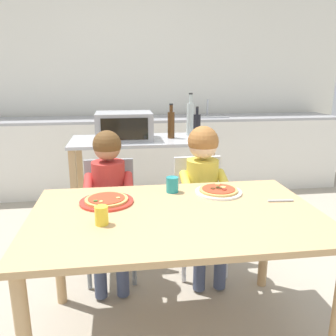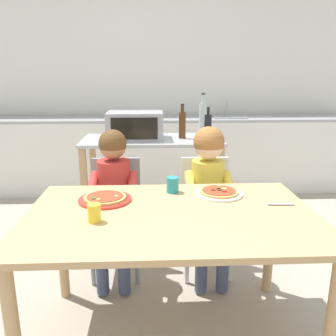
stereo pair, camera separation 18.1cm
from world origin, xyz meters
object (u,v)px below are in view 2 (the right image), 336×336
at_px(bottle_squat_spirits, 203,118).
at_px(serving_spoon, 281,204).
at_px(pizza_plate_red_rimmed, 105,199).
at_px(drinking_cup_teal, 173,185).
at_px(bottle_brown_beer, 208,127).
at_px(dining_chair_left, 116,208).
at_px(child_in_yellow_shirt, 209,183).
at_px(kitchen_island_cart, 152,172).
at_px(dining_table, 171,229).
at_px(pizza_plate_white, 219,192).
at_px(drinking_cup_yellow, 94,213).
at_px(dining_chair_right, 205,206).
at_px(toaster_oven, 135,126).
at_px(child_in_red_shirt, 113,189).
at_px(bottle_clear_vinegar, 182,124).

distance_m(bottle_squat_spirits, serving_spoon, 1.39).
distance_m(pizza_plate_red_rimmed, drinking_cup_teal, 0.40).
distance_m(bottle_brown_beer, pizza_plate_red_rimmed, 1.27).
height_order(dining_chair_left, child_in_yellow_shirt, child_in_yellow_shirt).
distance_m(kitchen_island_cart, dining_chair_left, 0.62).
bearing_deg(bottle_squat_spirits, dining_table, -104.14).
height_order(pizza_plate_white, drinking_cup_teal, drinking_cup_teal).
bearing_deg(drinking_cup_yellow, dining_chair_right, 51.18).
height_order(kitchen_island_cart, drinking_cup_yellow, kitchen_island_cart).
relative_size(dining_chair_left, serving_spoon, 5.79).
relative_size(dining_table, dining_chair_right, 1.79).
bearing_deg(toaster_oven, drinking_cup_yellow, -95.81).
distance_m(dining_table, child_in_yellow_shirt, 0.67).
bearing_deg(pizza_plate_red_rimmed, bottle_squat_spirits, 60.07).
height_order(pizza_plate_red_rimmed, serving_spoon, pizza_plate_red_rimmed).
bearing_deg(bottle_squat_spirits, dining_chair_left, -135.76).
bearing_deg(pizza_plate_white, kitchen_island_cart, 110.24).
relative_size(child_in_red_shirt, serving_spoon, 7.36).
relative_size(child_in_red_shirt, child_in_yellow_shirt, 0.98).
bearing_deg(dining_chair_left, kitchen_island_cart, 64.60).
bearing_deg(dining_table, toaster_oven, 100.04).
distance_m(child_in_yellow_shirt, drinking_cup_yellow, 0.96).
bearing_deg(pizza_plate_white, dining_chair_right, 90.02).
bearing_deg(dining_table, drinking_cup_yellow, -165.49).
bearing_deg(kitchen_island_cart, bottle_clear_vinegar, 1.41).
bearing_deg(pizza_plate_white, child_in_yellow_shirt, 90.03).
relative_size(bottle_brown_beer, dining_table, 0.18).
bearing_deg(dining_chair_left, drinking_cup_teal, -47.64).
bearing_deg(dining_chair_left, drinking_cup_yellow, -90.96).
xyz_separation_m(kitchen_island_cart, dining_chair_left, (-0.26, -0.55, -0.11)).
xyz_separation_m(bottle_squat_spirits, bottle_brown_beer, (0.01, -0.20, -0.04)).
xyz_separation_m(dining_chair_left, drinking_cup_teal, (0.38, -0.41, 0.30)).
height_order(bottle_clear_vinegar, dining_chair_left, bottle_clear_vinegar).
xyz_separation_m(child_in_yellow_shirt, pizza_plate_white, (0.00, -0.35, 0.05)).
bearing_deg(bottle_brown_beer, bottle_clear_vinegar, 159.27).
relative_size(dining_chair_left, child_in_yellow_shirt, 0.77).
relative_size(dining_chair_right, pizza_plate_white, 3.01).
relative_size(dining_table, serving_spoon, 10.35).
bearing_deg(kitchen_island_cart, toaster_oven, -175.52).
height_order(dining_table, child_in_red_shirt, child_in_red_shirt).
bearing_deg(serving_spoon, kitchen_island_cart, 118.98).
bearing_deg(toaster_oven, kitchen_island_cart, 4.48).
relative_size(child_in_red_shirt, pizza_plate_red_rimmed, 3.58).
distance_m(kitchen_island_cart, child_in_red_shirt, 0.73).
bearing_deg(child_in_yellow_shirt, bottle_squat_spirits, 85.35).
xyz_separation_m(bottle_clear_vinegar, serving_spoon, (0.42, -1.21, -0.26)).
distance_m(bottle_squat_spirits, child_in_red_shirt, 1.13).
xyz_separation_m(kitchen_island_cart, dining_table, (0.09, -1.28, 0.06)).
relative_size(toaster_oven, child_in_red_shirt, 0.44).
height_order(bottle_clear_vinegar, child_in_yellow_shirt, bottle_clear_vinegar).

